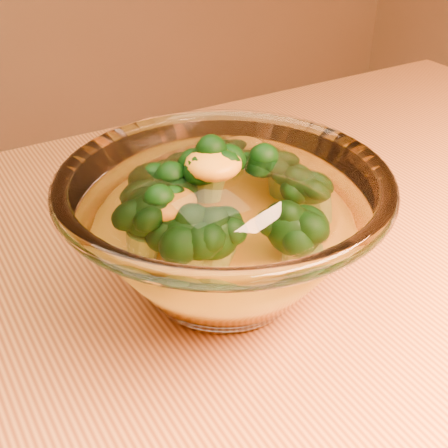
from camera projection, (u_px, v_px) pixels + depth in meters
name	position (u px, v px, depth m)	size (l,w,h in m)	color
table	(240.00, 421.00, 0.52)	(1.20, 0.80, 0.75)	#C07B39
glass_bowl	(224.00, 230.00, 0.47)	(0.25, 0.25, 0.11)	white
cheese_sauce	(224.00, 255.00, 0.49)	(0.14, 0.14, 0.04)	gold
broccoli_heap	(217.00, 207.00, 0.47)	(0.16, 0.16, 0.09)	black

